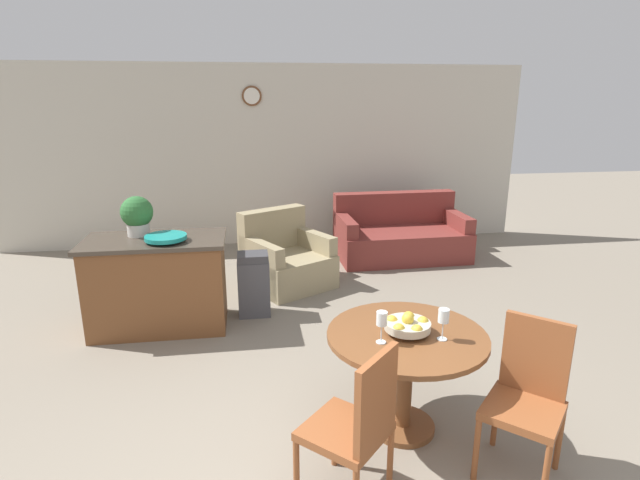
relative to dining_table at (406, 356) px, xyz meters
name	(u,v)px	position (x,y,z in m)	size (l,w,h in m)	color
wall_back	(266,156)	(-0.70, 4.81, 0.79)	(8.00, 0.09, 2.70)	beige
dining_table	(406,356)	(0.00, 0.00, 0.00)	(1.06, 1.06, 0.73)	brown
dining_chair_near_left	(357,423)	(-0.47, -0.60, -0.03)	(0.59, 0.59, 0.97)	brown
dining_chair_near_right	(528,392)	(0.60, -0.47, -0.03)	(0.59, 0.59, 0.97)	brown
fruit_bowl	(408,325)	(0.00, 0.00, 0.22)	(0.30, 0.30, 0.14)	#B7B29E
wine_glass_left	(382,320)	(-0.20, -0.10, 0.32)	(0.07, 0.07, 0.21)	silver
wine_glass_right	(444,317)	(0.19, -0.12, 0.32)	(0.07, 0.07, 0.21)	silver
kitchen_island	(158,283)	(-1.90, 1.90, -0.10)	(1.33, 0.71, 0.92)	brown
teal_bowl	(166,237)	(-1.77, 1.78, 0.40)	(0.39, 0.39, 0.06)	teal
potted_plant	(137,215)	(-2.07, 2.05, 0.56)	(0.31, 0.31, 0.39)	beige
trash_bin	(254,284)	(-0.97, 2.07, -0.23)	(0.33, 0.27, 0.67)	#47474C
couch	(400,236)	(1.14, 3.78, -0.26)	(1.81, 1.02, 0.88)	maroon
armchair	(286,261)	(-0.57, 2.89, -0.26)	(1.20, 1.20, 0.90)	#998966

